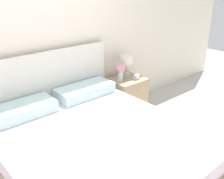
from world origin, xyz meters
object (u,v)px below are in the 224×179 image
table_lamp (126,63)px  alarm_clock (137,77)px  nightstand (127,95)px  bed (93,148)px  flower_vase (121,69)px

table_lamp → alarm_clock: size_ratio=3.67×
alarm_clock → nightstand: bearing=129.2°
nightstand → bed: bearing=-148.3°
nightstand → flower_vase: size_ratio=2.01×
table_lamp → flower_vase: (-0.18, -0.07, -0.05)m
nightstand → alarm_clock: alarm_clock is taller
nightstand → flower_vase: 0.46m
table_lamp → flower_vase: size_ratio=1.22×
bed → flower_vase: 1.44m
bed → table_lamp: (1.31, 0.86, 0.49)m
bed → alarm_clock: (1.33, 0.66, 0.31)m
bed → nightstand: bed is taller
nightstand → alarm_clock: 0.34m
alarm_clock → flower_vase: bearing=147.5°
bed → table_lamp: bearing=33.5°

